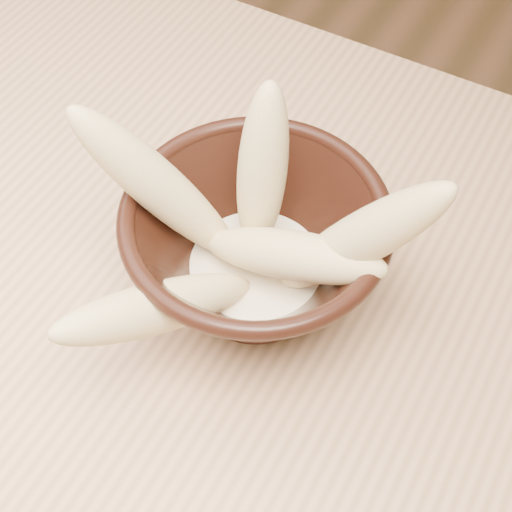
% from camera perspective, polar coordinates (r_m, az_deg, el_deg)
% --- Properties ---
extents(table, '(1.20, 0.80, 0.75)m').
position_cam_1_polar(table, '(0.65, 5.95, -13.70)').
color(table, '#DFA87A').
rests_on(table, ground).
extents(bowl, '(0.21, 0.21, 0.11)m').
position_cam_1_polar(bowl, '(0.56, 0.00, 0.57)').
color(bowl, black).
rests_on(bowl, table).
extents(milk_puddle, '(0.12, 0.12, 0.02)m').
position_cam_1_polar(milk_puddle, '(0.59, -0.00, -1.02)').
color(milk_puddle, '#FFEFCD').
rests_on(milk_puddle, bowl).
extents(banana_upright, '(0.05, 0.08, 0.16)m').
position_cam_1_polar(banana_upright, '(0.55, 0.50, 6.77)').
color(banana_upright, '#DEC383').
rests_on(banana_upright, bowl).
extents(banana_left, '(0.14, 0.09, 0.17)m').
position_cam_1_polar(banana_left, '(0.54, -7.77, 5.50)').
color(banana_left, '#DEC383').
rests_on(banana_left, bowl).
extents(banana_right, '(0.14, 0.07, 0.17)m').
position_cam_1_polar(banana_right, '(0.51, 8.24, 1.26)').
color(banana_right, '#DEC383').
rests_on(banana_right, bowl).
extents(banana_across, '(0.16, 0.05, 0.09)m').
position_cam_1_polar(banana_across, '(0.53, 2.83, 0.07)').
color(banana_across, '#DEC383').
rests_on(banana_across, bowl).
extents(banana_front, '(0.11, 0.17, 0.11)m').
position_cam_1_polar(banana_front, '(0.52, -7.73, -4.07)').
color(banana_front, '#DEC383').
rests_on(banana_front, bowl).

